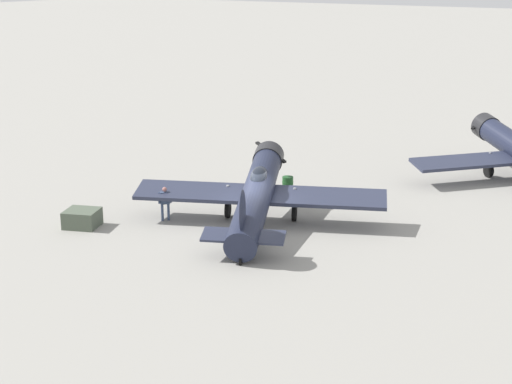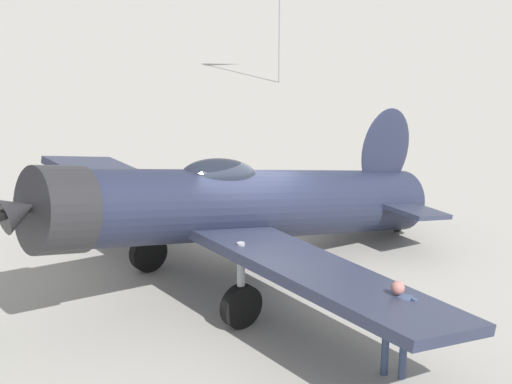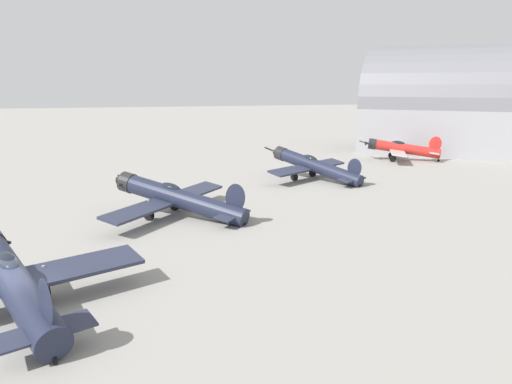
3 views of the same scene
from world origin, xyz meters
TOP-DOWN VIEW (x-y plane):
  - ground_plane at (0.00, 0.00)m, footprint 400.00×400.00m
  - airplane_foreground at (0.45, 0.21)m, footprint 9.63×11.31m
  - ground_crew_mechanic at (-1.19, 4.30)m, footprint 0.50×0.46m

SIDE VIEW (x-z plane):
  - ground_plane at x=0.00m, z-range 0.00..0.00m
  - ground_crew_mechanic at x=-1.19m, z-range 0.17..1.80m
  - airplane_foreground at x=0.45m, z-range 0.04..3.16m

